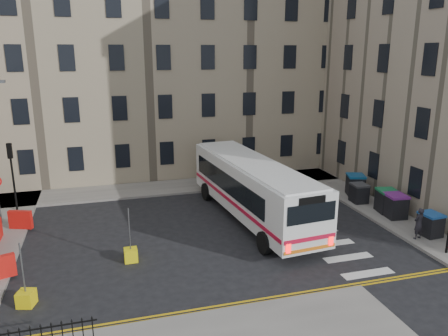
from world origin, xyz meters
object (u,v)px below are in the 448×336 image
bus (253,187)px  bollard_chevron (131,255)px  wheelie_bin_c (387,201)px  pedestrian (419,223)px  bollard_yellow (26,298)px  wheelie_bin_b (395,206)px  wheelie_bin_a (430,224)px  wheelie_bin_e (355,185)px  wheelie_bin_d (359,193)px

bus → bollard_chevron: size_ratio=20.85×
bus → wheelie_bin_c: (7.93, -1.53, -1.09)m
pedestrian → bollard_yellow: pedestrian is taller
pedestrian → bollard_chevron: bearing=-19.1°
wheelie_bin_b → wheelie_bin_c: (0.08, 0.88, -0.00)m
wheelie_bin_b → wheelie_bin_c: 0.88m
bus → wheelie_bin_c: bus is taller
wheelie_bin_a → wheelie_bin_e: 6.91m
wheelie_bin_a → pedestrian: bearing=-172.4°
wheelie_bin_c → bus: bearing=179.0°
bus → bollard_yellow: bearing=-157.0°
wheelie_bin_c → pedestrian: 3.89m
wheelie_bin_e → pedestrian: (-0.83, -7.09, 0.13)m
bus → wheelie_bin_a: bearing=-38.2°
wheelie_bin_b → wheelie_bin_d: bearing=106.3°
wheelie_bin_d → pedestrian: 5.77m
wheelie_bin_d → bollard_chevron: bearing=-160.6°
wheelie_bin_d → wheelie_bin_e: bearing=71.2°
wheelie_bin_a → wheelie_bin_e: wheelie_bin_e is taller
wheelie_bin_c → bollard_yellow: (-19.25, -4.58, -0.54)m
wheelie_bin_e → bollard_yellow: bearing=-139.2°
wheelie_bin_d → bus: bearing=-172.3°
wheelie_bin_c → pedestrian: size_ratio=0.85×
wheelie_bin_d → bollard_yellow: 19.76m
wheelie_bin_a → wheelie_bin_b: size_ratio=0.89×
bollard_yellow → bollard_chevron: 4.89m
wheelie_bin_a → bollard_yellow: wheelie_bin_a is taller
bus → wheelie_bin_b: (7.85, -2.41, -1.09)m
wheelie_bin_c → wheelie_bin_d: (-0.61, 1.97, -0.09)m
wheelie_bin_a → wheelie_bin_d: size_ratio=1.02×
bus → bollard_yellow: bus is taller
wheelie_bin_c → pedestrian: pedestrian is taller
bollard_yellow → bollard_chevron: (4.13, 2.63, 0.00)m
pedestrian → bollard_yellow: (-18.38, -0.79, -0.67)m
bus → wheelie_bin_b: size_ratio=9.16×
bus → wheelie_bin_e: 8.16m
bollard_yellow → wheelie_bin_c: bearing=13.4°
bus → bollard_chevron: (-7.19, -3.48, -1.63)m
pedestrian → bollard_yellow: size_ratio=2.75×
wheelie_bin_c → bollard_yellow: wheelie_bin_c is taller
wheelie_bin_d → bollard_yellow: (-18.64, -6.55, -0.45)m
wheelie_bin_e → bollard_chevron: wheelie_bin_e is taller
wheelie_bin_c → wheelie_bin_d: bearing=117.2°
wheelie_bin_a → bollard_chevron: bearing=170.0°
pedestrian → wheelie_bin_e: bearing=-108.4°
wheelie_bin_d → pedestrian: bearing=-88.3°
pedestrian → bollard_chevron: 14.38m
pedestrian → bollard_chevron: pedestrian is taller
pedestrian → bollard_yellow: 18.40m
wheelie_bin_b → bollard_yellow: size_ratio=2.28×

